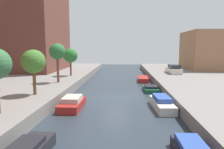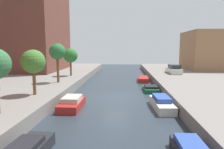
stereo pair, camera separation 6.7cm
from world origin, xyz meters
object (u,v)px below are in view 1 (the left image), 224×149
Objects in this scene: low_block_right at (212,50)px; moored_boat_right_3 at (151,89)px; street_tree_4 at (70,56)px; moored_boat_right_2 at (162,103)px; street_tree_2 at (33,62)px; moored_boat_right_4 at (143,79)px; apartment_tower_far at (31,1)px; parked_car at (174,70)px; street_tree_3 at (57,52)px; moored_boat_left_2 at (72,103)px.

moored_boat_right_3 is at bearing -129.40° from low_block_right.
street_tree_4 reaches higher than moored_boat_right_2.
low_block_right is 2.59× the size of street_tree_2.
moored_boat_right_2 is at bearing -88.77° from moored_boat_right_4.
street_tree_2 is at bearing -65.64° from apartment_tower_far.
parked_car is 5.77m from moored_boat_right_4.
street_tree_2 is at bearing -136.75° from low_block_right.
apartment_tower_far is 15.04m from street_tree_4.
moored_boat_right_2 is (-13.96, -23.88, -4.21)m from low_block_right.
moored_boat_right_3 is (11.09, -5.62, -3.68)m from street_tree_4.
street_tree_3 is at bearing -179.11° from moored_boat_right_3.
moored_boat_right_4 is (-14.27, -9.73, -4.33)m from low_block_right.
street_tree_3 is 5.82m from street_tree_4.
apartment_tower_far reaches higher than street_tree_3.
street_tree_4 reaches higher than moored_boat_right_4.
street_tree_2 is 0.87× the size of parked_car.
parked_car reaches higher than moored_boat_right_4.
street_tree_3 is (8.90, -13.26, -8.91)m from apartment_tower_far.
street_tree_2 is 0.86× the size of street_tree_3.
moored_boat_right_2 is at bearing -1.38° from street_tree_2.
street_tree_2 is at bearing -90.00° from street_tree_3.
street_tree_2 is 12.17m from street_tree_4.
apartment_tower_far is 5.45× the size of parked_car.
moored_boat_left_2 is 0.89× the size of moored_boat_right_4.
low_block_right reaches higher than street_tree_2.
moored_boat_right_2 is at bearing -106.50° from parked_car.
low_block_right is at bearing 50.60° from moored_boat_right_3.
street_tree_4 is at bearing -40.05° from apartment_tower_far.
low_block_right is 2.40× the size of moored_boat_right_2.
low_block_right reaches higher than moored_boat_left_2.
moored_boat_right_2 reaches higher than moored_boat_right_3.
moored_boat_right_2 is (7.64, 0.37, 0.02)m from moored_boat_left_2.
street_tree_4 is 11.56m from moored_boat_right_4.
moored_boat_right_2 is (20.04, -19.92, -13.08)m from apartment_tower_far.
street_tree_3 is at bearing -145.32° from moored_boat_right_4.
street_tree_2 is at bearing -134.77° from parked_car.
parked_car reaches higher than moored_boat_left_2.
moored_boat_right_3 is at bearing 90.42° from moored_boat_right_2.
street_tree_2 is (8.90, -19.65, -9.62)m from apartment_tower_far.
street_tree_4 is 1.09× the size of moored_boat_left_2.
moored_boat_left_2 is 7.65m from moored_boat_right_2.
moored_boat_right_4 is at bearing 34.68° from street_tree_3.
moored_boat_right_3 is (-4.91, -9.57, -1.30)m from parked_car.
low_block_right is at bearing 6.65° from apartment_tower_far.
moored_boat_right_4 is (10.84, 7.50, -4.29)m from street_tree_3.
moored_boat_right_3 is at bearing -33.23° from apartment_tower_far.
parked_car is 20.95m from moored_boat_left_2.
low_block_right is 22.50m from moored_boat_right_3.
low_block_right is at bearing 59.69° from moored_boat_right_2.
moored_boat_right_3 is 7.33m from moored_boat_right_4.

